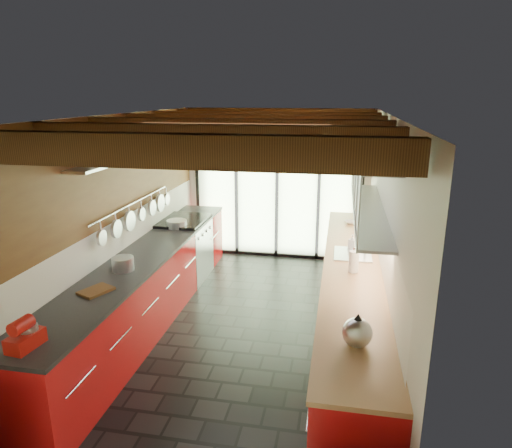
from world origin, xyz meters
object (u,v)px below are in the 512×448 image
at_px(paper_towel, 354,262).
at_px(bowl, 351,222).
at_px(soap_bottle, 352,242).
at_px(stand_mixer, 25,335).
at_px(kettle, 357,331).

bearing_deg(paper_towel, bowl, 90.00).
height_order(soap_bottle, bowl, soap_bottle).
bearing_deg(stand_mixer, soap_bottle, 48.40).
distance_m(soap_bottle, bowl, 1.20).
bearing_deg(bowl, soap_bottle, -90.00).
relative_size(kettle, bowl, 1.66).
distance_m(kettle, soap_bottle, 2.35).
bearing_deg(bowl, stand_mixer, -122.07).
height_order(stand_mixer, bowl, stand_mixer).
relative_size(paper_towel, soap_bottle, 1.53).
distance_m(stand_mixer, soap_bottle, 3.83).
xyz_separation_m(kettle, soap_bottle, (0.00, 2.35, -0.03)).
height_order(stand_mixer, soap_bottle, stand_mixer).
relative_size(kettle, soap_bottle, 1.61).
bearing_deg(soap_bottle, paper_towel, -90.00).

